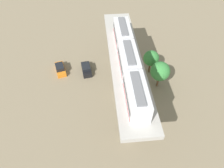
{
  "coord_description": "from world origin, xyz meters",
  "views": [
    {
      "loc": [
        4.64,
        25.49,
        30.43
      ],
      "look_at": [
        2.5,
        2.38,
        5.2
      ],
      "focal_mm": 32.83,
      "sensor_mm": 36.0,
      "label": 1
    }
  ],
  "objects_px": {
    "parked_car_orange": "(60,69)",
    "parked_car_black": "(86,69)",
    "train": "(129,60)",
    "tree_mid_lot": "(151,58)",
    "tree_near_viaduct": "(160,71)"
  },
  "relations": [
    {
      "from": "parked_car_orange",
      "to": "parked_car_black",
      "type": "height_order",
      "value": "same"
    },
    {
      "from": "train",
      "to": "tree_mid_lot",
      "type": "distance_m",
      "value": 11.8
    },
    {
      "from": "parked_car_orange",
      "to": "tree_mid_lot",
      "type": "height_order",
      "value": "tree_mid_lot"
    },
    {
      "from": "parked_car_black",
      "to": "tree_near_viaduct",
      "type": "height_order",
      "value": "tree_near_viaduct"
    },
    {
      "from": "train",
      "to": "parked_car_black",
      "type": "xyz_separation_m",
      "value": [
        7.14,
        -8.92,
        -9.46
      ]
    },
    {
      "from": "parked_car_orange",
      "to": "parked_car_black",
      "type": "bearing_deg",
      "value": 160.67
    },
    {
      "from": "parked_car_orange",
      "to": "tree_near_viaduct",
      "type": "bearing_deg",
      "value": 149.47
    },
    {
      "from": "train",
      "to": "tree_mid_lot",
      "type": "relative_size",
      "value": 3.88
    },
    {
      "from": "tree_near_viaduct",
      "to": "parked_car_black",
      "type": "bearing_deg",
      "value": -21.11
    },
    {
      "from": "parked_car_black",
      "to": "tree_mid_lot",
      "type": "xyz_separation_m",
      "value": [
        -13.26,
        1.25,
        2.92
      ]
    },
    {
      "from": "parked_car_black",
      "to": "tree_mid_lot",
      "type": "bearing_deg",
      "value": 166.8
    },
    {
      "from": "train",
      "to": "parked_car_black",
      "type": "bearing_deg",
      "value": -51.34
    },
    {
      "from": "train",
      "to": "tree_mid_lot",
      "type": "height_order",
      "value": "train"
    },
    {
      "from": "parked_car_black",
      "to": "tree_mid_lot",
      "type": "relative_size",
      "value": 0.83
    },
    {
      "from": "parked_car_orange",
      "to": "tree_near_viaduct",
      "type": "xyz_separation_m",
      "value": [
        -19.48,
        5.96,
        3.21
      ]
    }
  ]
}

